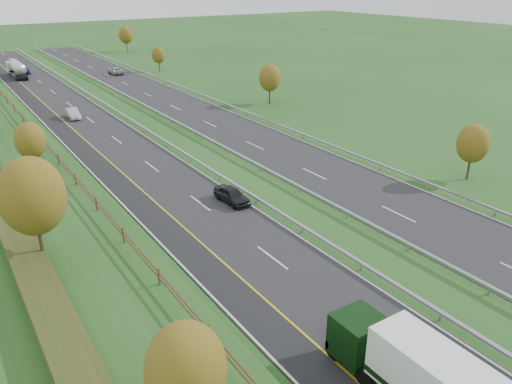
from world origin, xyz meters
TOP-DOWN VIEW (x-y plane):
  - ground at (8.00, 55.00)m, footprint 400.00×400.00m
  - near_carriageway at (0.00, 60.00)m, footprint 10.50×200.00m
  - far_carriageway at (16.50, 60.00)m, footprint 10.50×200.00m
  - hard_shoulder at (-3.75, 60.00)m, footprint 3.00×200.00m
  - lane_markings at (6.40, 59.88)m, footprint 26.75×200.00m
  - fence_left at (-8.50, 59.59)m, footprint 0.12×189.06m
  - median_barrier_near at (5.70, 60.00)m, footprint 0.32×200.00m
  - median_barrier_far at (10.80, 60.00)m, footprint 0.32×200.00m
  - outer_barrier_far at (22.30, 60.00)m, footprint 0.32×200.00m
  - trees_far at (29.80, 89.21)m, footprint 8.45×118.60m
  - road_tanker at (-1.51, 114.70)m, footprint 2.40×11.22m
  - car_dark_near at (3.90, 33.52)m, footprint 2.07×4.53m
  - car_silver_mid at (-0.65, 73.38)m, footprint 1.65×4.59m
  - car_small_far at (0.60, 118.32)m, footprint 1.96×4.62m
  - car_oncoming at (17.30, 106.57)m, footprint 2.57×5.28m

SIDE VIEW (x-z plane):
  - ground at x=8.00m, z-range 0.00..0.00m
  - near_carriageway at x=0.00m, z-range 0.00..0.04m
  - far_carriageway at x=16.50m, z-range 0.00..0.04m
  - hard_shoulder at x=-3.75m, z-range 0.00..0.04m
  - lane_markings at x=6.40m, z-range 0.04..0.05m
  - median_barrier_near at x=5.70m, z-range 0.26..0.97m
  - median_barrier_far at x=10.80m, z-range 0.26..0.97m
  - outer_barrier_far at x=22.30m, z-range 0.26..0.97m
  - car_small_far at x=0.60m, z-range 0.04..1.37m
  - car_oncoming at x=17.30m, z-range 0.04..1.49m
  - car_dark_near at x=3.90m, z-range 0.04..1.55m
  - car_silver_mid at x=-0.65m, z-range 0.04..1.55m
  - road_tanker at x=-1.51m, z-range 0.13..3.59m
  - fence_left at x=-8.50m, z-range 2.13..3.33m
  - trees_far at x=29.80m, z-range 0.69..7.81m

